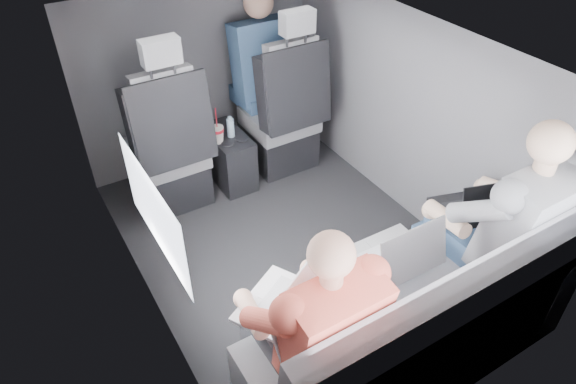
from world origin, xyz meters
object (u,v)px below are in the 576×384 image
front_seat_right (283,120)px  laptop_white (284,305)px  laptop_silver (397,252)px  front_seat_left (169,155)px  passenger_rear_right (499,225)px  rear_bench (410,335)px  passenger_front_right (261,64)px  passenger_rear_left (310,326)px  water_bottle (231,127)px  center_console (229,157)px  laptop_black (475,206)px  soda_cup (218,134)px

front_seat_right → laptop_white: size_ratio=2.65×
front_seat_right → laptop_silver: (-0.39, -1.68, 0.24)m
front_seat_left → passenger_rear_right: bearing=-59.9°
rear_bench → passenger_front_right: 2.24m
front_seat_right → passenger_rear_left: (-0.96, -1.81, 0.22)m
front_seat_left → passenger_rear_right: 2.10m
water_bottle → passenger_rear_right: 1.91m
center_console → rear_bench: 1.94m
laptop_silver → water_bottle: bearing=91.4°
passenger_rear_right → laptop_black: bearing=79.1°
center_console → passenger_rear_left: size_ratio=0.40×
center_console → rear_bench: rear_bench is taller
passenger_front_right → passenger_rear_left: bearing=-114.0°
front_seat_right → rear_bench: (-0.45, -1.90, -0.09)m
rear_bench → passenger_rear_left: 0.60m
laptop_silver → laptop_black: (0.57, 0.05, -0.00)m
laptop_white → laptop_black: laptop_white is taller
water_bottle → rear_bench: bearing=-90.5°
laptop_white → front_seat_left: bearing=86.5°
rear_bench → passenger_rear_left: bearing=169.3°
passenger_front_right → front_seat_left: bearing=-163.3°
water_bottle → passenger_front_right: passenger_front_right is taller
passenger_rear_right → water_bottle: bearing=107.8°
center_console → rear_bench: bearing=-90.0°
center_console → soda_cup: soda_cup is taller
laptop_silver → laptop_black: 0.57m
soda_cup → water_bottle: 0.11m
soda_cup → laptop_white: size_ratio=0.56×
water_bottle → front_seat_right: bearing=0.1°
laptop_white → passenger_front_right: size_ratio=0.54×
laptop_silver → laptop_black: laptop_silver is taller
laptop_white → passenger_rear_left: (0.05, -0.13, -0.02)m
front_seat_right → laptop_silver: 1.74m
laptop_white → passenger_rear_left: passenger_rear_left is taller
front_seat_right → soda_cup: (-0.54, -0.03, 0.07)m
laptop_white → passenger_front_right: bearing=63.5°
soda_cup → laptop_white: 1.72m
passenger_rear_left → laptop_white: bearing=108.9°
water_bottle → laptop_white: 1.77m
passenger_rear_right → rear_bench: bearing=-171.0°
center_console → passenger_front_right: bearing=27.9°
front_seat_right → water_bottle: 0.44m
passenger_rear_right → passenger_front_right: bearing=95.1°
water_bottle → laptop_white: (-0.57, -1.67, 0.17)m
center_console → water_bottle: bearing=-67.6°
rear_bench → water_bottle: size_ratio=10.39×
front_seat_left → front_seat_right: same height
water_bottle → laptop_black: bearing=-69.3°
laptop_silver → rear_bench: bearing=-104.9°
front_seat_right → passenger_front_right: 0.44m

